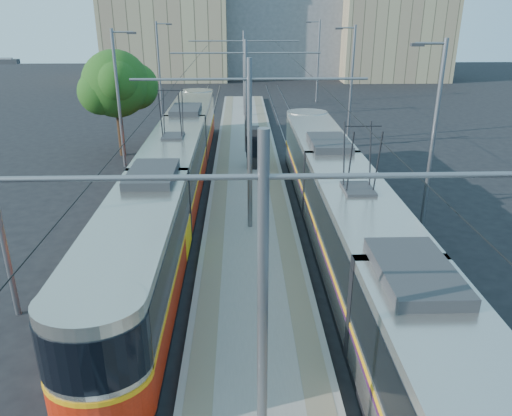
{
  "coord_description": "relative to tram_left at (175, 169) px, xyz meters",
  "views": [
    {
      "loc": [
        -0.36,
        -11.7,
        9.05
      ],
      "look_at": [
        0.22,
        6.83,
        1.6
      ],
      "focal_mm": 35.0,
      "sensor_mm": 36.0,
      "label": 1
    }
  ],
  "objects": [
    {
      "name": "shelter",
      "position": [
        3.95,
        4.74,
        -0.17
      ],
      "size": [
        0.79,
        1.15,
        2.36
      ],
      "rotation": [
        0.0,
        0.0,
        -0.13
      ],
      "color": "black",
      "rests_on": "platform"
    },
    {
      "name": "tram_right",
      "position": [
        7.2,
        -7.75,
        0.15
      ],
      "size": [
        2.43,
        29.36,
        5.5
      ],
      "color": "black",
      "rests_on": "ground"
    },
    {
      "name": "ground",
      "position": [
        3.6,
        -11.86,
        -1.71
      ],
      "size": [
        160.0,
        160.0,
        0.0
      ],
      "primitive_type": "plane",
      "color": "black",
      "rests_on": "ground"
    },
    {
      "name": "tactile_strip_right",
      "position": [
        5.05,
        5.14,
        -1.4
      ],
      "size": [
        0.7,
        50.0,
        0.01
      ],
      "primitive_type": "cube",
      "color": "gray",
      "rests_on": "platform"
    },
    {
      "name": "building_left",
      "position": [
        -6.4,
        48.14,
        5.61
      ],
      "size": [
        16.32,
        12.24,
        14.6
      ],
      "color": "tan",
      "rests_on": "ground"
    },
    {
      "name": "street_lamps",
      "position": [
        3.6,
        9.14,
        2.48
      ],
      "size": [
        15.18,
        38.22,
        8.0
      ],
      "color": "slate",
      "rests_on": "ground"
    },
    {
      "name": "building_right",
      "position": [
        23.6,
        46.14,
        4.75
      ],
      "size": [
        14.28,
        10.2,
        12.9
      ],
      "color": "tan",
      "rests_on": "ground"
    },
    {
      "name": "tram_left",
      "position": [
        0.0,
        0.0,
        0.0
      ],
      "size": [
        2.43,
        30.93,
        5.5
      ],
      "color": "black",
      "rests_on": "ground"
    },
    {
      "name": "platform",
      "position": [
        3.6,
        5.14,
        -1.56
      ],
      "size": [
        4.0,
        50.0,
        0.3
      ],
      "primitive_type": "cube",
      "color": "gray",
      "rests_on": "ground"
    },
    {
      "name": "rails",
      "position": [
        3.6,
        5.14,
        -1.69
      ],
      "size": [
        8.71,
        70.0,
        0.03
      ],
      "color": "gray",
      "rests_on": "ground"
    },
    {
      "name": "tactile_strip_left",
      "position": [
        2.15,
        5.14,
        -1.4
      ],
      "size": [
        0.7,
        50.0,
        0.01
      ],
      "primitive_type": "cube",
      "color": "gray",
      "rests_on": "platform"
    },
    {
      "name": "tree",
      "position": [
        -4.29,
        8.81,
        2.84
      ],
      "size": [
        4.63,
        4.28,
        6.72
      ],
      "color": "#382314",
      "rests_on": "ground"
    },
    {
      "name": "catenary",
      "position": [
        3.6,
        2.29,
        2.82
      ],
      "size": [
        9.2,
        70.0,
        7.0
      ],
      "color": "slate",
      "rests_on": "platform"
    },
    {
      "name": "building_centre",
      "position": [
        9.6,
        52.14,
        6.0
      ],
      "size": [
        18.36,
        14.28,
        15.39
      ],
      "color": "gray",
      "rests_on": "ground"
    }
  ]
}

